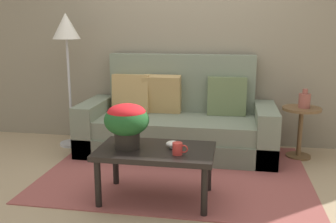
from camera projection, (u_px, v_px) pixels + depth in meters
ground_plane at (175, 176)px, 3.76m from camera, size 14.00×14.00×0.00m
wall_back at (191, 30)px, 4.65m from camera, size 6.40×0.12×2.81m
area_rug at (177, 171)px, 3.88m from camera, size 2.60×1.93×0.01m
couch at (177, 124)px, 4.45m from camera, size 2.22×0.89×1.12m
coffee_table at (156, 155)px, 3.19m from camera, size 0.98×0.59×0.45m
side_table at (301, 123)px, 4.23m from camera, size 0.42×0.42×0.58m
floor_lamp at (67, 38)px, 4.48m from camera, size 0.33×0.33×1.61m
potted_plant at (127, 120)px, 3.15m from camera, size 0.38×0.38×0.38m
coffee_mug at (178, 149)px, 3.03m from camera, size 0.13×0.08×0.10m
snack_bowl at (173, 144)px, 3.19m from camera, size 0.11×0.11×0.06m
table_vase at (304, 100)px, 4.16m from camera, size 0.13×0.13×0.21m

